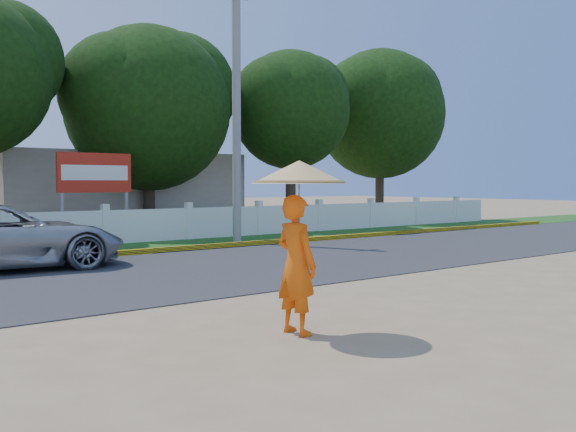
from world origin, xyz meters
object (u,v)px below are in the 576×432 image
object	(u,v)px
vehicle	(0,237)
monk_with_parasol	(298,221)
utility_pole	(237,109)
billboard	(95,178)

from	to	relation	value
vehicle	monk_with_parasol	bearing A→B (deg)	-167.74
vehicle	monk_with_parasol	size ratio (longest dim) A/B	2.40
vehicle	utility_pole	bearing A→B (deg)	-72.00
utility_pole	billboard	world-z (taller)	utility_pole
utility_pole	monk_with_parasol	xyz separation A→B (m)	(-6.42, -10.84, -2.88)
monk_with_parasol	billboard	bearing A→B (deg)	78.09
vehicle	monk_with_parasol	world-z (taller)	monk_with_parasol
vehicle	monk_with_parasol	distance (m)	8.93
monk_with_parasol	vehicle	bearing A→B (deg)	98.95
utility_pole	vehicle	bearing A→B (deg)	-165.31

